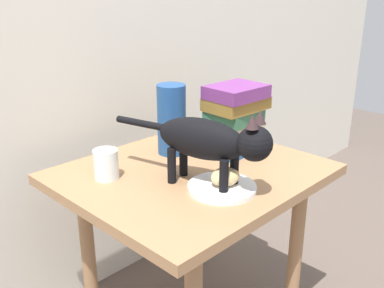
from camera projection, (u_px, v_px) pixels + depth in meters
name	position (u px, v px, depth m)	size (l,w,h in m)	color
side_table	(192.00, 194.00, 1.33)	(0.72, 0.62, 0.57)	#9E724C
plate	(222.00, 188.00, 1.17)	(0.18, 0.18, 0.01)	white
bread_roll	(225.00, 177.00, 1.16)	(0.08, 0.06, 0.05)	#E0BC7A
cat	(211.00, 141.00, 1.14)	(0.15, 0.47, 0.23)	black
book_stack	(234.00, 118.00, 1.42)	(0.21, 0.17, 0.22)	#1E4C8C
green_vase	(172.00, 119.00, 1.39)	(0.09, 0.09, 0.22)	navy
candle_jar	(106.00, 166.00, 1.23)	(0.07, 0.07, 0.08)	silver
tv_remote	(194.00, 133.00, 1.59)	(0.15, 0.04, 0.02)	black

